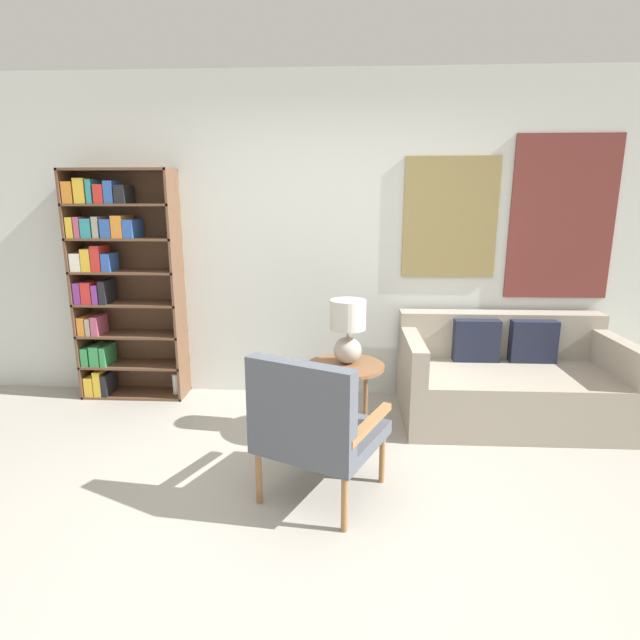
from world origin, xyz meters
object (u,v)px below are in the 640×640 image
armchair (313,423)px  couch (507,381)px  side_table (345,372)px  table_lamp (348,328)px  bookshelf (115,279)px

armchair → couch: armchair is taller
armchair → side_table: bearing=78.1°
side_table → table_lamp: 0.32m
side_table → bookshelf: bearing=160.0°
bookshelf → armchair: size_ratio=2.21×
armchair → couch: size_ratio=0.53×
couch → side_table: (-1.28, -0.41, 0.19)m
armchair → couch: (1.45, 1.26, -0.19)m
bookshelf → table_lamp: (1.97, -0.68, -0.23)m
couch → armchair: bearing=-139.2°
armchair → couch: bearing=40.8°
armchair → table_lamp: (0.19, 0.88, 0.32)m
side_table → table_lamp: table_lamp is taller
couch → side_table: 1.35m
side_table → table_lamp: bearing=69.2°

